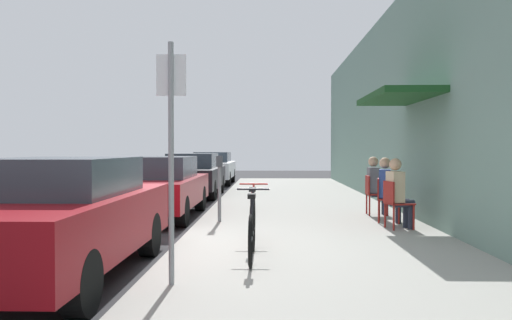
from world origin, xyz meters
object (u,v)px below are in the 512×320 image
parked_car_0 (58,216)px  parked_car_2 (193,174)px  seated_patron_0 (398,191)px  parked_car_1 (158,186)px  parked_car_3 (213,167)px  seated_patron_2 (376,183)px  cafe_chair_0 (395,201)px  cafe_chair_2 (373,192)px  cafe_chair_1 (385,197)px  bicycle_0 (252,232)px  bicycle_1 (253,220)px  parking_meter (219,183)px  seated_patron_1 (388,187)px  street_sign (171,143)px

parked_car_0 → parked_car_2: 10.89m
parked_car_0 → seated_patron_0: (4.91, 3.30, 0.05)m
parked_car_1 → seated_patron_0: bearing=-24.6°
parked_car_1 → parked_car_2: 5.34m
parked_car_3 → seated_patron_2: parked_car_3 is taller
cafe_chair_0 → seated_patron_0: bearing=10.6°
parked_car_0 → seated_patron_0: 5.92m
cafe_chair_2 → cafe_chair_0: bearing=-90.0°
cafe_chair_1 → parked_car_0: bearing=-139.5°
bicycle_0 → cafe_chair_1: 4.31m
parked_car_0 → parked_car_2: bearing=90.0°
parked_car_3 → bicycle_1: 15.31m
parking_meter → bicycle_0: bearing=-77.5°
bicycle_0 → cafe_chair_2: size_ratio=1.97×
cafe_chair_2 → parked_car_1: bearing=176.8°
cafe_chair_2 → seated_patron_2: bearing=-1.2°
parked_car_1 → seated_patron_1: 5.11m
street_sign → seated_patron_2: street_sign is taller
parked_car_2 → cafe_chair_0: 9.01m
parked_car_3 → cafe_chair_0: size_ratio=5.06×
cafe_chair_1 → cafe_chair_2: size_ratio=1.00×
parked_car_2 → seated_patron_0: 9.04m
parking_meter → seated_patron_2: size_ratio=1.02×
parked_car_3 → cafe_chair_2: 12.57m
parked_car_0 → parked_car_3: parked_car_0 is taller
bicycle_1 → seated_patron_0: size_ratio=1.33×
parked_car_1 → bicycle_1: (2.30, -3.81, -0.25)m
cafe_chair_2 → parked_car_2: bearing=130.8°
street_sign → cafe_chair_1: (3.35, 4.79, -1.02)m
parked_car_1 → bicycle_1: 4.46m
parked_car_0 → parked_car_3: 16.87m
seated_patron_0 → cafe_chair_0: bearing=-169.4°
parked_car_2 → street_sign: 11.67m
parked_car_0 → bicycle_1: bearing=37.1°
parking_meter → seated_patron_1: 3.36m
bicycle_1 → parked_car_1: bearing=121.1°
parked_car_1 → bicycle_1: size_ratio=2.57×
street_sign → bicycle_0: (0.82, 1.30, -1.16)m
parked_car_1 → cafe_chair_2: bearing=-3.2°
parked_car_2 → bicycle_0: bearing=-77.2°
cafe_chair_1 → parked_car_1: bearing=163.8°
parking_meter → seated_patron_1: size_ratio=1.02×
parked_car_0 → bicycle_0: (2.32, 0.65, -0.28)m
seated_patron_0 → parking_meter: bearing=166.0°
parked_car_1 → seated_patron_0: seated_patron_0 is taller
bicycle_1 → parking_meter: bearing=107.3°
parked_car_0 → bicycle_0: size_ratio=2.57×
bicycle_0 → parking_meter: bearing=102.5°
parked_car_3 → street_sign: size_ratio=1.69×
parked_car_3 → cafe_chair_1: size_ratio=5.06×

